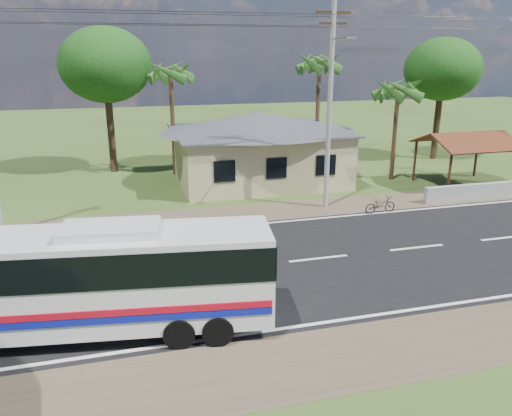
{
  "coord_description": "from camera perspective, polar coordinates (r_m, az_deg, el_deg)",
  "views": [
    {
      "loc": [
        -7.28,
        -17.31,
        8.07
      ],
      "look_at": [
        -2.35,
        1.0,
        2.05
      ],
      "focal_mm": 35.0,
      "sensor_mm": 36.0,
      "label": 1
    }
  ],
  "objects": [
    {
      "name": "coach_bus",
      "position": [
        15.24,
        -19.29,
        -7.15
      ],
      "size": [
        11.17,
        3.82,
        3.4
      ],
      "rotation": [
        0.0,
        0.0,
        -0.14
      ],
      "color": "silver",
      "rests_on": "ground"
    },
    {
      "name": "tree_behind_house",
      "position": [
        35.33,
        -16.85,
        15.34
      ],
      "size": [
        6.0,
        6.0,
        9.61
      ],
      "color": "#47301E",
      "rests_on": "ground"
    },
    {
      "name": "palm_mid",
      "position": [
        35.41,
        7.25,
        16.0
      ],
      "size": [
        2.8,
        2.8,
        8.2
      ],
      "color": "#47301E",
      "rests_on": "ground"
    },
    {
      "name": "tree_behind_shed",
      "position": [
        40.66,
        20.56,
        14.58
      ],
      "size": [
        5.6,
        5.6,
        9.02
      ],
      "color": "#47301E",
      "rests_on": "ground"
    },
    {
      "name": "road",
      "position": [
        20.44,
        7.15,
        -5.77
      ],
      "size": [
        120.0,
        16.0,
        0.03
      ],
      "color": "black",
      "rests_on": "ground"
    },
    {
      "name": "house",
      "position": [
        31.88,
        0.21,
        7.8
      ],
      "size": [
        12.4,
        10.0,
        5.0
      ],
      "color": "tan",
      "rests_on": "ground"
    },
    {
      "name": "ground",
      "position": [
        20.44,
        7.15,
        -5.8
      ],
      "size": [
        120.0,
        120.0,
        0.0
      ],
      "primitive_type": "plane",
      "color": "#334A1A",
      "rests_on": "ground"
    },
    {
      "name": "utility_poles",
      "position": [
        25.9,
        7.77,
        12.35
      ],
      "size": [
        32.8,
        2.22,
        11.0
      ],
      "color": "#9E9E99",
      "rests_on": "ground"
    },
    {
      "name": "motorcycle",
      "position": [
        26.5,
        14.01,
        0.36
      ],
      "size": [
        1.77,
        0.72,
        0.91
      ],
      "primitive_type": "imported",
      "rotation": [
        0.0,
        0.0,
        1.64
      ],
      "color": "black",
      "rests_on": "ground"
    },
    {
      "name": "waiting_shed",
      "position": [
        33.26,
        22.95,
        6.98
      ],
      "size": [
        5.2,
        4.48,
        3.35
      ],
      "color": "#3B2815",
      "rests_on": "ground"
    },
    {
      "name": "palm_near",
      "position": [
        33.0,
        15.96,
        12.85
      ],
      "size": [
        2.8,
        2.8,
        6.7
      ],
      "color": "#47301E",
      "rests_on": "ground"
    },
    {
      "name": "concrete_barrier",
      "position": [
        30.9,
        24.2,
        1.75
      ],
      "size": [
        7.0,
        0.3,
        0.9
      ],
      "primitive_type": "cube",
      "color": "#9E9E99",
      "rests_on": "ground"
    },
    {
      "name": "palm_far",
      "position": [
        33.5,
        -9.77,
        14.98
      ],
      "size": [
        2.8,
        2.8,
        7.7
      ],
      "color": "#47301E",
      "rests_on": "ground"
    }
  ]
}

